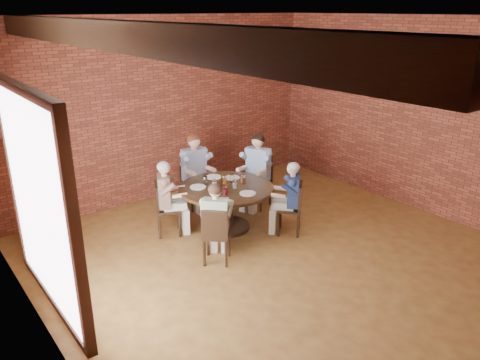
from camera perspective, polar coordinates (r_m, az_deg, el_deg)
floor at (r=6.95m, az=6.15°, el=-10.11°), size 7.00×7.00×0.00m
ceiling at (r=6.01m, az=7.42°, el=19.15°), size 7.00×7.00×0.00m
wall_back at (r=9.02m, az=-9.10°, el=8.49°), size 7.00×0.00×7.00m
wall_left at (r=4.73m, az=-22.91°, el=-3.81°), size 0.00×7.00×7.00m
wall_right at (r=8.79m, az=22.23°, el=6.94°), size 0.00×7.00×7.00m
ceiling_beam at (r=4.63m, az=-15.78°, el=16.69°), size 0.22×6.90×0.26m
window at (r=5.13m, az=-23.32°, el=-2.65°), size 0.10×2.16×2.36m
dining_table at (r=7.74m, az=-1.69°, el=-2.34°), size 1.56×1.56×0.75m
chair_a at (r=8.70m, az=2.31°, el=0.18°), size 0.58×0.58×0.96m
diner_a at (r=8.56m, az=2.04°, el=1.06°), size 0.84×0.77×1.37m
chair_b at (r=8.70m, az=-5.65°, el=0.12°), size 0.48×0.48×0.96m
diner_b at (r=8.57m, az=-5.41°, el=0.99°), size 0.61×0.73×1.37m
chair_c at (r=7.65m, az=-9.30°, el=-3.23°), size 0.51×0.51×0.89m
diner_c at (r=7.60m, az=-8.81°, el=-2.25°), size 0.73×0.68×1.24m
chair_d at (r=6.70m, az=-2.98°, el=-6.54°), size 0.53×0.53×0.88m
diner_d at (r=6.71m, az=-2.91°, el=-5.28°), size 0.73×0.73×1.22m
chair_e at (r=7.63m, az=6.58°, el=-3.21°), size 0.52×0.52×0.87m
diner_e at (r=7.58m, az=6.09°, el=-2.28°), size 0.72×0.73×1.22m
plate_a at (r=8.03m, az=-0.95°, el=0.29°), size 0.26×0.26×0.01m
plate_b at (r=8.08m, az=-3.25°, el=0.39°), size 0.26×0.26×0.01m
plate_c at (r=7.65m, az=-5.15°, el=-0.85°), size 0.26×0.26×0.01m
plate_d at (r=7.36m, az=0.96°, el=-1.64°), size 0.26×0.26×0.01m
glass_a at (r=7.83m, az=-0.95°, el=0.25°), size 0.07×0.07×0.14m
glass_b at (r=7.77m, az=-1.90°, el=0.07°), size 0.07×0.07×0.14m
glass_c at (r=7.74m, az=-4.25°, el=-0.05°), size 0.07×0.07×0.14m
glass_d at (r=7.60m, az=-3.15°, el=-0.44°), size 0.07×0.07×0.14m
glass_e at (r=7.33m, az=-2.42°, el=-1.20°), size 0.07×0.07×0.14m
glass_f at (r=7.30m, az=-1.85°, el=-1.28°), size 0.07×0.07×0.14m
glass_g at (r=7.56m, az=-0.62°, el=-0.50°), size 0.07×0.07×0.14m
glass_h at (r=7.79m, az=0.37°, el=0.14°), size 0.07×0.07×0.14m
smartphone at (r=7.47m, az=1.31°, el=-1.31°), size 0.11×0.15×0.01m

